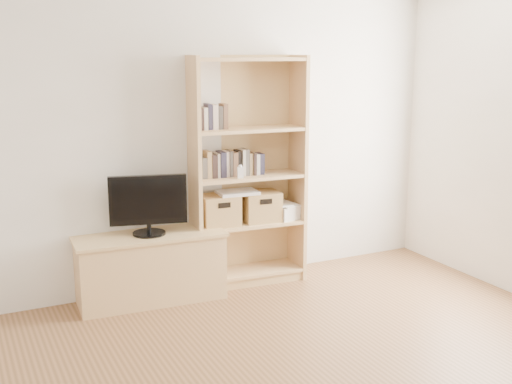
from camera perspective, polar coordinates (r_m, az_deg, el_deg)
back_wall at (r=5.60m, az=-4.55°, el=4.74°), size 4.50×0.02×2.60m
tv_stand at (r=5.44m, az=-9.36°, el=-6.74°), size 1.22×0.52×0.55m
bookshelf at (r=5.61m, az=-0.74°, el=1.76°), size 1.03×0.43×2.01m
television at (r=5.29m, az=-9.57°, el=-1.16°), size 0.62×0.20×0.49m
books_row_mid at (r=5.62m, az=-0.83°, el=2.57°), size 0.75×0.18×0.20m
books_row_upper at (r=5.48m, az=-3.03°, el=6.77°), size 0.42×0.17×0.22m
baby_monitor at (r=5.46m, az=-1.40°, el=1.74°), size 0.06×0.04×0.10m
basket_left at (r=5.58m, az=-3.28°, el=-1.62°), size 0.34×0.29×0.27m
basket_right at (r=5.72m, az=0.44°, el=-1.27°), size 0.35×0.30×0.26m
laptop at (r=5.60m, az=-1.66°, el=-0.03°), size 0.36×0.27×0.03m
magazine_stack at (r=5.82m, az=2.47°, el=-1.75°), size 0.22×0.29×0.12m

